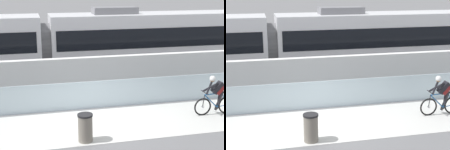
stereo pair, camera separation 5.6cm
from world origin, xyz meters
TOP-DOWN VIEW (x-y plane):
  - ground_plane at (0.00, 0.00)m, footprint 200.00×200.00m
  - bike_path_deck at (0.00, 0.00)m, footprint 32.00×3.20m
  - glass_parapet at (0.00, 1.85)m, footprint 32.00×0.05m
  - concrete_barrier_wall at (0.00, 3.65)m, footprint 32.00×0.36m
  - tram_rail_near at (0.00, 6.13)m, footprint 32.00×0.08m
  - tram_rail_far at (0.00, 7.57)m, footprint 32.00×0.08m
  - tram at (-1.27, 6.85)m, footprint 22.56×2.54m
  - cyclist_on_bike at (4.93, 0.00)m, footprint 1.77×0.58m
  - trash_bin at (-0.49, -1.25)m, footprint 0.51×0.51m

SIDE VIEW (x-z plane):
  - ground_plane at x=0.00m, z-range 0.00..0.00m
  - tram_rail_near at x=0.00m, z-range 0.00..0.01m
  - tram_rail_far at x=0.00m, z-range 0.00..0.01m
  - bike_path_deck at x=0.00m, z-range 0.00..0.01m
  - trash_bin at x=-0.49m, z-range 0.00..0.96m
  - glass_parapet at x=0.00m, z-range 0.00..1.17m
  - cyclist_on_bike at x=4.93m, z-range -0.02..1.59m
  - concrete_barrier_wall at x=0.00m, z-range 0.00..1.81m
  - tram at x=-1.27m, z-range -0.01..3.80m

